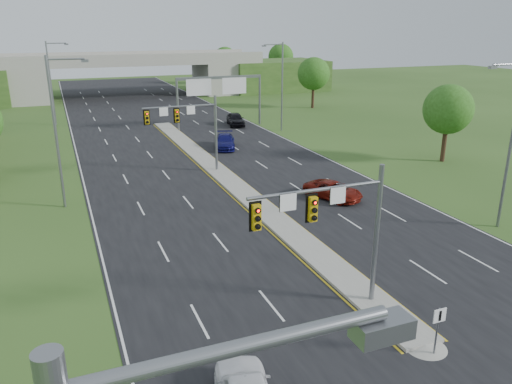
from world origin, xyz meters
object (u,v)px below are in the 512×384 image
Objects in this scene: car_far_b at (225,141)px; car_far_c at (236,119)px; keep_right_sign at (438,324)px; signal_mast_far at (191,123)px; car_far_a at (333,190)px; signal_mast_near at (337,219)px; sign_gantry at (219,88)px; overpass at (128,78)px.

car_far_b is 1.04× the size of car_far_c.
keep_right_sign is at bearing -77.20° from car_far_b.
car_far_c is (11.39, 20.47, -3.86)m from signal_mast_far.
signal_mast_far is at bearing 105.28° from car_far_a.
car_far_a is (6.08, 18.67, -0.83)m from keep_right_sign.
car_far_b is (-2.48, 19.24, 0.09)m from car_far_a.
keep_right_sign is (2.26, -29.45, -3.21)m from signal_mast_far.
car_far_c is at bearing 79.64° from keep_right_sign.
signal_mast_near is 47.04m from car_far_c.
overpass is (-6.68, 35.08, -1.69)m from sign_gantry.
keep_right_sign is 19.66m from car_far_a.
car_far_c is at bearing 61.97° from car_far_a.
car_far_c is at bearing 11.03° from sign_gantry.
keep_right_sign is 0.46× the size of car_far_a.
sign_gantry is at bearing 66.42° from car_far_a.
car_far_b is at bearing -104.57° from car_far_c.
car_far_a is at bearing -91.12° from sign_gantry.
signal_mast_near is 3.18× the size of keep_right_sign.
sign_gantry is at bearing -158.83° from car_far_c.
overpass is at bearing 114.92° from car_far_c.
car_far_b is at bearing 80.06° from signal_mast_near.
signal_mast_near is at bearing -142.86° from car_far_a.
car_far_b is at bearing 55.26° from signal_mast_far.
signal_mast_near reaches higher than car_far_b.
car_far_b is (5.86, 8.46, -3.95)m from signal_mast_far.
signal_mast_far is 11.02m from car_far_b.
signal_mast_near is 1.41× the size of car_far_c.
signal_mast_far is at bearing 90.00° from signal_mast_near.
overpass reaches higher than signal_mast_far.
signal_mast_far is 1.46× the size of car_far_a.
keep_right_sign is at bearing -97.70° from sign_gantry.
signal_mast_far is 29.71m from keep_right_sign.
overpass is (0.00, 84.53, 2.04)m from keep_right_sign.
signal_mast_far is 1.35× the size of car_far_b.
sign_gantry is 2.23× the size of car_far_b.
overpass reaches higher than sign_gantry.
signal_mast_near is 25.00m from signal_mast_far.
overpass is at bearing 112.65° from car_far_b.
sign_gantry is (6.68, 49.45, 3.72)m from keep_right_sign.
car_far_b is at bearing -85.58° from overpass.
signal_mast_far is 0.60× the size of sign_gantry.
car_far_a is at bearing 71.96° from keep_right_sign.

